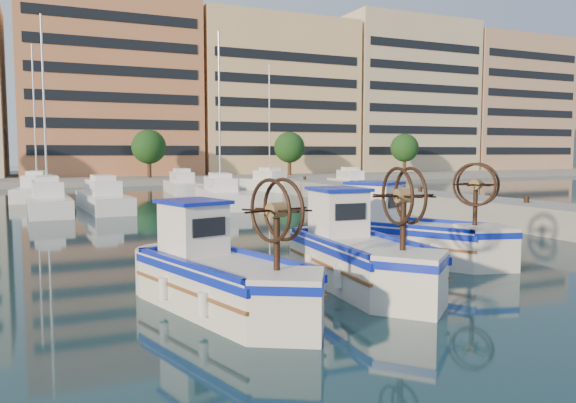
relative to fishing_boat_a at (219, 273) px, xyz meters
The scene contains 8 objects.
ground 4.35m from the fishing_boat_a, 18.15° to the left, with size 300.00×300.00×0.00m, color #17373D.
quay 19.45m from the fishing_boat_a, 28.68° to the left, with size 3.00×60.00×1.20m, color gray.
waterfront 68.46m from the fishing_boat_a, 78.68° to the left, with size 180.00×40.00×25.60m.
hill_east 182.07m from the fishing_boat_a, 37.70° to the left, with size 160.00×160.00×50.00m, color slate.
yacht_marina 29.48m from the fishing_boat_a, 88.07° to the left, with size 40.91×21.28×11.50m.
fishing_boat_a is the anchor object (origin of this frame).
fishing_boat_b 4.10m from the fishing_boat_a, 10.41° to the left, with size 2.38×5.22×3.22m.
fishing_boat_c 8.01m from the fishing_boat_a, 23.34° to the left, with size 4.32×5.31×3.23m.
Camera 1 is at (-7.65, -13.30, 3.53)m, focal length 35.00 mm.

